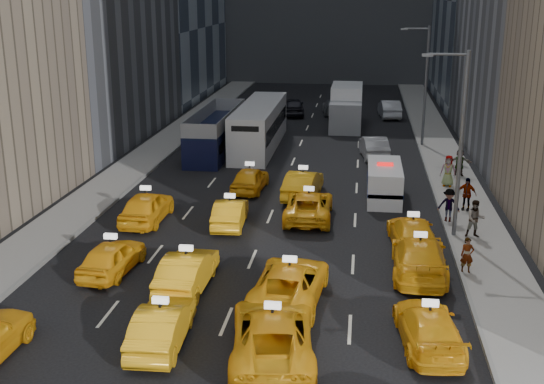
# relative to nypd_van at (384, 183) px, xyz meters

# --- Properties ---
(ground) EXTENTS (160.00, 160.00, 0.00)m
(ground) POSITION_rel_nypd_van_xyz_m (-6.07, -17.99, -0.96)
(ground) COLOR black
(ground) RESTS_ON ground
(sidewalk_west) EXTENTS (3.00, 90.00, 0.15)m
(sidewalk_west) POSITION_rel_nypd_van_xyz_m (-16.57, 7.01, -0.89)
(sidewalk_west) COLOR gray
(sidewalk_west) RESTS_ON ground
(sidewalk_east) EXTENTS (3.00, 90.00, 0.15)m
(sidewalk_east) POSITION_rel_nypd_van_xyz_m (4.43, 7.01, -0.89)
(sidewalk_east) COLOR gray
(sidewalk_east) RESTS_ON ground
(curb_west) EXTENTS (0.15, 90.00, 0.18)m
(curb_west) POSITION_rel_nypd_van_xyz_m (-15.12, 7.01, -0.87)
(curb_west) COLOR slate
(curb_west) RESTS_ON ground
(curb_east) EXTENTS (0.15, 90.00, 0.18)m
(curb_east) POSITION_rel_nypd_van_xyz_m (2.98, 7.01, -0.87)
(curb_east) COLOR slate
(curb_east) RESTS_ON ground
(streetlight_near) EXTENTS (2.15, 0.22, 9.00)m
(streetlight_near) POSITION_rel_nypd_van_xyz_m (3.11, -5.99, 3.96)
(streetlight_near) COLOR #595B60
(streetlight_near) RESTS_ON ground
(streetlight_far) EXTENTS (2.15, 0.22, 9.00)m
(streetlight_far) POSITION_rel_nypd_van_xyz_m (3.11, 14.01, 3.96)
(streetlight_far) COLOR #595B60
(streetlight_far) RESTS_ON ground
(taxi_5) EXTENTS (1.73, 4.44, 1.44)m
(taxi_5) POSITION_rel_nypd_van_xyz_m (-7.90, -17.92, -0.24)
(taxi_5) COLOR #FDAE15
(taxi_5) RESTS_ON ground
(taxi_6) EXTENTS (3.39, 6.07, 1.61)m
(taxi_6) POSITION_rel_nypd_van_xyz_m (-4.07, -18.14, -0.16)
(taxi_6) COLOR #FDAE15
(taxi_6) RESTS_ON ground
(taxi_7) EXTENTS (2.41, 4.90, 1.37)m
(taxi_7) POSITION_rel_nypd_van_xyz_m (1.08, -16.81, -0.28)
(taxi_7) COLOR #FDAE15
(taxi_7) RESTS_ON ground
(taxi_8) EXTENTS (2.04, 4.35, 1.44)m
(taxi_8) POSITION_rel_nypd_van_xyz_m (-11.74, -12.26, -0.24)
(taxi_8) COLOR #FDAE15
(taxi_8) RESTS_ON ground
(taxi_9) EXTENTS (1.71, 4.67, 1.53)m
(taxi_9) POSITION_rel_nypd_van_xyz_m (-8.18, -13.38, -0.20)
(taxi_9) COLOR #FDAE15
(taxi_9) RESTS_ON ground
(taxi_10) EXTENTS (2.97, 5.67, 1.52)m
(taxi_10) POSITION_rel_nypd_van_xyz_m (-3.96, -13.96, -0.20)
(taxi_10) COLOR #FDAE15
(taxi_10) RESTS_ON ground
(taxi_11) EXTENTS (2.38, 5.57, 1.60)m
(taxi_11) POSITION_rel_nypd_van_xyz_m (1.20, -10.77, -0.16)
(taxi_11) COLOR #FDAE15
(taxi_11) RESTS_ON ground
(taxi_12) EXTENTS (1.91, 4.75, 1.62)m
(taxi_12) POSITION_rel_nypd_van_xyz_m (-12.30, -5.68, -0.16)
(taxi_12) COLOR #FDAE15
(taxi_12) RESTS_ON ground
(taxi_13) EXTENTS (1.71, 4.27, 1.38)m
(taxi_13) POSITION_rel_nypd_van_xyz_m (-7.90, -5.70, -0.27)
(taxi_13) COLOR #FDAE15
(taxi_13) RESTS_ON ground
(taxi_14) EXTENTS (2.49, 5.23, 1.44)m
(taxi_14) POSITION_rel_nypd_van_xyz_m (-4.01, -4.10, -0.24)
(taxi_14) COLOR #FDAE15
(taxi_14) RESTS_ON ground
(taxi_15) EXTENTS (2.36, 5.07, 1.43)m
(taxi_15) POSITION_rel_nypd_van_xyz_m (1.12, -7.61, -0.25)
(taxi_15) COLOR #FDAE15
(taxi_15) RESTS_ON ground
(taxi_16) EXTENTS (1.98, 4.36, 1.45)m
(taxi_16) POSITION_rel_nypd_van_xyz_m (-7.91, 0.58, -0.24)
(taxi_16) COLOR #FDAE15
(taxi_16) RESTS_ON ground
(taxi_17) EXTENTS (2.15, 4.90, 1.56)m
(taxi_17) POSITION_rel_nypd_van_xyz_m (-4.65, -0.28, -0.18)
(taxi_17) COLOR #FDAE15
(taxi_17) RESTS_ON ground
(nypd_van) EXTENTS (2.46, 5.15, 2.13)m
(nypd_van) POSITION_rel_nypd_van_xyz_m (0.00, 0.00, 0.00)
(nypd_van) COLOR silver
(nypd_van) RESTS_ON ground
(double_decker) EXTENTS (3.76, 10.97, 3.13)m
(double_decker) POSITION_rel_nypd_van_xyz_m (-11.95, 9.97, 0.58)
(double_decker) COLOR black
(double_decker) RESTS_ON ground
(city_bus) EXTENTS (3.32, 12.89, 3.30)m
(city_bus) POSITION_rel_nypd_van_xyz_m (-9.06, 12.06, 0.67)
(city_bus) COLOR silver
(city_bus) RESTS_ON ground
(box_truck) EXTENTS (2.94, 7.80, 3.52)m
(box_truck) POSITION_rel_nypd_van_xyz_m (-2.77, 20.94, 0.77)
(box_truck) COLOR silver
(box_truck) RESTS_ON ground
(misc_car_0) EXTENTS (2.26, 4.92, 1.56)m
(misc_car_0) POSITION_rel_nypd_van_xyz_m (-0.48, 9.93, -0.18)
(misc_car_0) COLOR #9FA0A6
(misc_car_0) RESTS_ON ground
(misc_car_1) EXTENTS (2.56, 5.28, 1.45)m
(misc_car_1) POSITION_rel_nypd_van_xyz_m (-12.59, 20.62, -0.24)
(misc_car_1) COLOR black
(misc_car_1) RESTS_ON ground
(misc_car_2) EXTENTS (2.53, 5.10, 1.43)m
(misc_car_2) POSITION_rel_nypd_van_xyz_m (-4.12, 26.91, -0.25)
(misc_car_2) COLOR slate
(misc_car_2) RESTS_ON ground
(misc_car_3) EXTENTS (2.60, 5.07, 1.65)m
(misc_car_3) POSITION_rel_nypd_van_xyz_m (-7.89, 25.96, -0.14)
(misc_car_3) COLOR black
(misc_car_3) RESTS_ON ground
(misc_car_4) EXTENTS (2.16, 5.08, 1.63)m
(misc_car_4) POSITION_rel_nypd_van_xyz_m (1.13, 26.03, -0.15)
(misc_car_4) COLOR #AFB1B8
(misc_car_4) RESTS_ON ground
(pedestrian_0) EXTENTS (0.59, 0.41, 1.54)m
(pedestrian_0) POSITION_rel_nypd_van_xyz_m (3.19, -10.57, -0.04)
(pedestrian_0) COLOR gray
(pedestrian_0) RESTS_ON sidewalk_east
(pedestrian_1) EXTENTS (0.93, 0.56, 1.84)m
(pedestrian_1) POSITION_rel_nypd_van_xyz_m (4.17, -6.16, 0.10)
(pedestrian_1) COLOR gray
(pedestrian_1) RESTS_ON sidewalk_east
(pedestrian_2) EXTENTS (1.19, 0.67, 1.73)m
(pedestrian_2) POSITION_rel_nypd_van_xyz_m (3.17, -3.99, 0.05)
(pedestrian_2) COLOR gray
(pedestrian_2) RESTS_ON sidewalk_east
(pedestrian_3) EXTENTS (1.15, 0.81, 1.80)m
(pedestrian_3) POSITION_rel_nypd_van_xyz_m (4.32, -1.94, 0.08)
(pedestrian_3) COLOR gray
(pedestrian_3) RESTS_ON sidewalk_east
(pedestrian_4) EXTENTS (1.02, 0.71, 1.90)m
(pedestrian_4) POSITION_rel_nypd_van_xyz_m (3.87, 2.66, 0.14)
(pedestrian_4) COLOR gray
(pedestrian_4) RESTS_ON sidewalk_east
(pedestrian_5) EXTENTS (1.63, 0.62, 1.71)m
(pedestrian_5) POSITION_rel_nypd_van_xyz_m (4.87, 5.23, 0.04)
(pedestrian_5) COLOR gray
(pedestrian_5) RESTS_ON sidewalk_east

